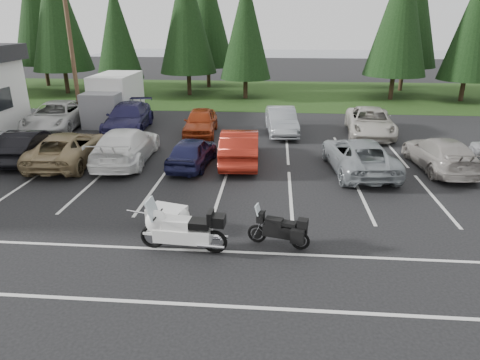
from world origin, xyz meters
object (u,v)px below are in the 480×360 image
at_px(box_truck, 112,99).
at_px(adventure_motorcycle, 278,227).
at_px(car_near_6, 359,155).
at_px(car_far_2, 201,122).
at_px(cargo_trailer, 167,218).
at_px(utility_pole, 71,47).
at_px(car_far_0, 57,116).
at_px(car_near_7, 440,154).
at_px(car_near_2, 68,148).
at_px(car_near_4, 192,152).
at_px(car_near_1, 29,145).
at_px(car_far_4, 370,122).
at_px(car_near_3, 126,145).
at_px(car_far_3, 281,121).
at_px(car_far_1, 128,118).
at_px(car_near_5, 240,146).
at_px(touring_motorcycle, 183,226).

distance_m(box_truck, adventure_motorcycle, 18.88).
height_order(car_near_6, car_far_2, car_far_2).
height_order(car_near_6, cargo_trailer, car_near_6).
relative_size(utility_pole, car_near_6, 1.70).
xyz_separation_m(utility_pole, car_far_0, (-0.60, -1.88, -3.88)).
xyz_separation_m(car_near_7, car_far_0, (-20.48, 5.63, 0.10)).
relative_size(car_near_2, car_near_4, 1.33).
relative_size(car_near_1, car_far_4, 0.83).
bearing_deg(car_far_0, car_near_3, -48.48).
distance_m(utility_pole, adventure_motorcycle, 20.10).
bearing_deg(car_far_3, car_far_1, 175.32).
bearing_deg(car_far_0, car_far_2, -9.04).
bearing_deg(car_near_3, car_near_7, 177.71).
xyz_separation_m(car_near_2, car_far_1, (0.81, 6.10, 0.07)).
relative_size(box_truck, car_far_3, 1.24).
height_order(car_near_1, cargo_trailer, car_near_1).
height_order(car_near_2, car_near_7, car_near_2).
xyz_separation_m(box_truck, car_far_2, (6.26, -2.90, -0.71)).
height_order(car_near_5, car_far_2, car_near_5).
relative_size(car_near_1, touring_motorcycle, 1.56).
distance_m(utility_pole, touring_motorcycle, 18.86).
xyz_separation_m(car_near_4, car_near_7, (11.04, 0.52, 0.03)).
bearing_deg(touring_motorcycle, car_near_7, 43.27).
relative_size(box_truck, adventure_motorcycle, 2.68).
height_order(car_near_1, car_near_2, car_near_1).
height_order(car_far_1, car_far_3, car_far_1).
bearing_deg(car_near_3, car_near_1, -1.61).
distance_m(car_far_2, car_far_3, 4.68).
height_order(car_near_2, car_near_6, same).
height_order(car_near_1, car_far_4, car_far_4).
height_order(box_truck, car_near_1, box_truck).
height_order(box_truck, car_far_1, box_truck).
relative_size(car_near_1, car_far_2, 1.03).
bearing_deg(car_far_2, car_near_7, -27.08).
height_order(car_far_1, car_far_2, car_far_1).
relative_size(car_far_0, car_far_4, 1.08).
distance_m(car_near_6, touring_motorcycle, 9.69).
xyz_separation_m(car_near_6, car_far_3, (-3.31, 6.30, 0.01)).
height_order(box_truck, car_near_7, box_truck).
relative_size(car_near_5, car_near_7, 0.98).
distance_m(car_far_0, adventure_motorcycle, 18.71).
bearing_deg(car_far_1, adventure_motorcycle, -61.23).
height_order(car_near_5, cargo_trailer, car_near_5).
distance_m(car_near_3, car_far_0, 8.50).
relative_size(car_near_2, car_far_2, 1.22).
bearing_deg(car_near_2, car_near_7, 177.71).
relative_size(car_near_4, car_far_0, 0.68).
xyz_separation_m(box_truck, touring_motorcycle, (7.98, -16.02, -0.66)).
distance_m(car_far_0, car_far_2, 8.88).
distance_m(car_near_2, car_near_3, 2.62).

